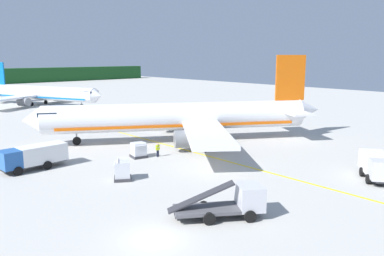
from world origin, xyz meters
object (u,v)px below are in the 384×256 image
(service_truck_fuel, at_px, (34,156))
(service_truck_catering, at_px, (234,202))
(cargo_container_near, at_px, (122,171))
(airliner_mid_apron, at_px, (41,93))
(service_truck_baggage, at_px, (377,165))
(crew_loader_left, at_px, (158,149))
(airliner_foreground, at_px, (182,117))
(cargo_container_mid, at_px, (139,150))
(crew_marshaller, at_px, (206,144))

(service_truck_fuel, relative_size, service_truck_catering, 1.01)
(cargo_container_near, bearing_deg, service_truck_catering, -83.74)
(airliner_mid_apron, height_order, service_truck_catering, airliner_mid_apron)
(service_truck_fuel, height_order, service_truck_baggage, service_truck_fuel)
(cargo_container_near, distance_m, crew_loader_left, 9.10)
(airliner_mid_apron, height_order, crew_loader_left, airliner_mid_apron)
(service_truck_fuel, bearing_deg, airliner_mid_apron, 68.25)
(airliner_foreground, xyz_separation_m, cargo_container_mid, (-9.70, -3.53, -2.51))
(cargo_container_near, bearing_deg, crew_loader_left, 31.04)
(service_truck_baggage, distance_m, cargo_container_mid, 25.40)
(airliner_mid_apron, bearing_deg, airliner_foreground, -90.84)
(cargo_container_mid, bearing_deg, service_truck_catering, -103.44)
(crew_marshaller, bearing_deg, airliner_foreground, 72.73)
(airliner_foreground, distance_m, cargo_container_mid, 10.63)
(airliner_foreground, xyz_separation_m, service_truck_baggage, (2.51, -25.79, -1.97))
(service_truck_fuel, relative_size, cargo_container_mid, 3.41)
(crew_loader_left, bearing_deg, service_truck_catering, -109.82)
(airliner_mid_apron, relative_size, crew_marshaller, 18.96)
(airliner_foreground, distance_m, airliner_mid_apron, 53.41)
(cargo_container_near, bearing_deg, service_truck_fuel, 117.65)
(airliner_mid_apron, xyz_separation_m, crew_loader_left, (-8.64, -58.18, -1.96))
(service_truck_catering, height_order, crew_marshaller, service_truck_catering)
(airliner_mid_apron, distance_m, crew_loader_left, 58.85)
(service_truck_catering, bearing_deg, service_truck_baggage, -11.25)
(service_truck_baggage, bearing_deg, cargo_container_mid, 118.75)
(airliner_foreground, relative_size, service_truck_fuel, 5.51)
(service_truck_fuel, bearing_deg, airliner_foreground, 0.29)
(airliner_foreground, xyz_separation_m, crew_loader_left, (-7.85, -4.78, -2.43))
(airliner_foreground, height_order, service_truck_baggage, airliner_foreground)
(service_truck_baggage, distance_m, cargo_container_near, 24.42)
(service_truck_catering, bearing_deg, cargo_container_mid, 76.56)
(service_truck_fuel, bearing_deg, crew_loader_left, -20.19)
(cargo_container_near, bearing_deg, crew_marshaller, 10.10)
(airliner_mid_apron, xyz_separation_m, cargo_container_near, (-16.44, -62.87, -1.99))
(airliner_mid_apron, distance_m, service_truck_fuel, 57.63)
(service_truck_fuel, height_order, cargo_container_mid, service_truck_fuel)
(service_truck_catering, relative_size, cargo_container_near, 3.01)
(airliner_mid_apron, relative_size, service_truck_fuel, 5.02)
(airliner_mid_apron, relative_size, cargo_container_mid, 17.09)
(service_truck_catering, distance_m, crew_loader_left, 18.80)
(airliner_foreground, height_order, service_truck_fuel, airliner_foreground)
(airliner_foreground, distance_m, service_truck_catering, 26.68)
(airliner_mid_apron, height_order, crew_marshaller, airliner_mid_apron)
(cargo_container_near, bearing_deg, airliner_foreground, 31.17)
(airliner_mid_apron, bearing_deg, service_truck_catering, -101.20)
(service_truck_baggage, relative_size, crew_marshaller, 3.09)
(cargo_container_mid, bearing_deg, cargo_container_near, -135.03)
(airliner_mid_apron, bearing_deg, crew_loader_left, -98.45)
(crew_marshaller, bearing_deg, cargo_container_near, -169.90)
(crew_marshaller, bearing_deg, service_truck_baggage, -75.88)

